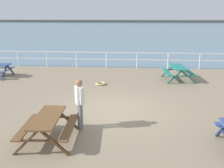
{
  "coord_description": "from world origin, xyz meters",
  "views": [
    {
      "loc": [
        0.59,
        -9.18,
        3.64
      ],
      "look_at": [
        -0.15,
        0.8,
        0.8
      ],
      "focal_mm": 40.19,
      "sensor_mm": 36.0,
      "label": 1
    }
  ],
  "objects": [
    {
      "name": "ground_plane",
      "position": [
        0.0,
        0.0,
        -0.1
      ],
      "size": [
        30.0,
        24.0,
        0.2
      ],
      "primitive_type": "cube",
      "color": "gray"
    },
    {
      "name": "sea_band",
      "position": [
        0.0,
        52.75,
        0.0
      ],
      "size": [
        142.0,
        90.0,
        0.01
      ],
      "primitive_type": "cube",
      "color": "slate",
      "rests_on": "ground"
    },
    {
      "name": "distant_shoreline",
      "position": [
        0.0,
        95.75,
        0.0
      ],
      "size": [
        142.0,
        6.0,
        1.8
      ],
      "primitive_type": "cube",
      "color": "#4C4C47",
      "rests_on": "ground"
    },
    {
      "name": "seaward_railing",
      "position": [
        -0.0,
        7.75,
        0.76
      ],
      "size": [
        23.07,
        0.07,
        1.08
      ],
      "color": "white",
      "rests_on": "ground"
    },
    {
      "name": "picnic_table_mid_centre",
      "position": [
        3.28,
        4.73,
        0.58
      ],
      "size": [
        1.67,
        1.92,
        0.8
      ],
      "rotation": [
        0.0,
        0.0,
        1.65
      ],
      "color": "#1E7A70",
      "rests_on": "ground"
    },
    {
      "name": "picnic_table_far_left",
      "position": [
        -1.76,
        -2.66,
        0.58
      ],
      "size": [
        1.62,
        1.87,
        0.8
      ],
      "rotation": [
        0.0,
        0.0,
        1.62
      ],
      "color": "brown",
      "rests_on": "ground"
    },
    {
      "name": "visitor",
      "position": [
        -0.99,
        -1.77,
        0.95
      ],
      "size": [
        0.35,
        0.48,
        1.66
      ],
      "rotation": [
        0.0,
        0.0,
        0.46
      ],
      "color": "slate",
      "rests_on": "ground"
    },
    {
      "name": "rope_coil",
      "position": [
        -0.95,
        3.45,
        0.06
      ],
      "size": [
        0.55,
        0.55,
        0.11
      ],
      "primitive_type": "torus",
      "color": "tan",
      "rests_on": "ground"
    }
  ]
}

